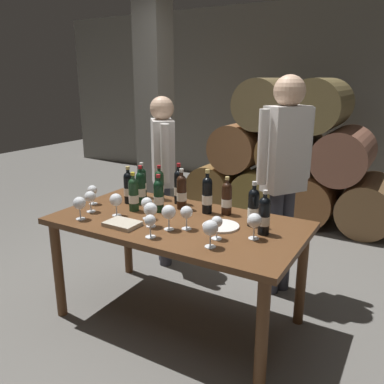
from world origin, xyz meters
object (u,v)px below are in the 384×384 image
wine_bottle_10 (129,187)px  wine_glass_6 (210,228)px  wine_bottle_2 (182,192)px  dining_table (177,233)px  wine_bottle_7 (141,188)px  wine_bottle_9 (179,186)px  wine_bottle_3 (159,195)px  wine_bottle_4 (227,198)px  wine_bottle_0 (207,195)px  wine_glass_4 (90,197)px  wine_bottle_6 (142,182)px  tasting_notebook (122,224)px  wine_glass_0 (217,223)px  serving_plate (221,226)px  wine_glass_9 (116,200)px  sommelier_presenting (284,167)px  wine_glass_8 (79,204)px  wine_glass_7 (150,210)px  wine_bottle_5 (159,184)px  wine_glass_1 (254,221)px  wine_bottle_1 (264,215)px  wine_glass_5 (150,221)px  wine_bottle_11 (253,207)px  wine_glass_2 (187,213)px  taster_seated_left (163,167)px  wine_bottle_8 (134,194)px  wine_glass_10 (169,212)px  wine_glass_11 (92,191)px  wine_glass_3 (147,204)px

wine_bottle_10 → wine_glass_6: wine_bottle_10 is taller
wine_bottle_2 → wine_glass_6: (0.50, -0.51, -0.02)m
dining_table → wine_bottle_7: bearing=158.4°
wine_bottle_9 → wine_bottle_7: bearing=-147.3°
wine_bottle_3 → wine_bottle_4: size_ratio=1.00×
wine_bottle_0 → wine_glass_4: size_ratio=2.05×
wine_bottle_7 → wine_glass_6: (0.83, -0.45, -0.02)m
wine_bottle_3 → wine_bottle_6: (-0.32, 0.23, 0.00)m
wine_bottle_4 → tasting_notebook: (-0.49, -0.55, -0.11)m
wine_glass_0 → serving_plate: 0.22m
wine_bottle_4 → wine_bottle_9: 0.43m
wine_glass_9 → sommelier_presenting: bearing=44.3°
wine_bottle_6 → wine_glass_6: bearing=-32.8°
wine_bottle_2 → wine_glass_4: bearing=-143.5°
wine_glass_8 → wine_bottle_0: bearing=38.9°
wine_bottle_6 → sommelier_presenting: 1.12m
wine_glass_7 → wine_bottle_2: bearing=92.6°
wine_glass_7 → wine_bottle_5: bearing=119.2°
wine_bottle_9 → wine_glass_1: bearing=-25.9°
wine_bottle_1 → wine_bottle_6: (-1.13, 0.26, 0.00)m
wine_bottle_0 → wine_bottle_1: bearing=-19.8°
wine_bottle_9 → wine_glass_5: bearing=-72.5°
wine_bottle_10 → wine_bottle_11: bearing=1.1°
wine_glass_5 → wine_glass_2: bearing=62.1°
taster_seated_left → wine_bottle_2: bearing=-44.7°
wine_glass_0 → wine_glass_9: 0.79m
wine_bottle_8 → wine_glass_7: wine_bottle_8 is taller
wine_bottle_0 → wine_bottle_9: wine_bottle_0 is taller
serving_plate → wine_glass_7: bearing=-151.5°
wine_bottle_4 → wine_bottle_11: 0.27m
tasting_notebook → wine_bottle_9: bearing=84.6°
wine_bottle_3 → serving_plate: 0.54m
wine_bottle_9 → sommelier_presenting: (0.68, 0.42, 0.15)m
wine_glass_1 → wine_glass_6: 0.29m
wine_bottle_6 → wine_glass_10: size_ratio=1.73×
wine_bottle_8 → wine_bottle_10: 0.19m
wine_glass_9 → dining_table: bearing=17.9°
wine_bottle_2 → wine_glass_10: (0.15, -0.40, -0.02)m
wine_glass_11 → sommelier_presenting: sommelier_presenting is taller
wine_bottle_7 → wine_bottle_9: wine_bottle_9 is taller
wine_bottle_5 → wine_glass_3: wine_bottle_5 is taller
wine_bottle_1 → tasting_notebook: bearing=-158.5°
wine_bottle_11 → wine_glass_8: (-1.06, -0.48, -0.02)m
wine_bottle_11 → wine_glass_9: 0.94m
wine_glass_5 → taster_seated_left: 1.22m
wine_glass_5 → sommelier_presenting: size_ratio=0.08×
wine_glass_4 → sommelier_presenting: sommelier_presenting is taller
wine_glass_0 → tasting_notebook: size_ratio=0.66×
wine_bottle_4 → wine_glass_11: bearing=-163.1°
wine_glass_9 → wine_glass_3: bearing=14.4°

